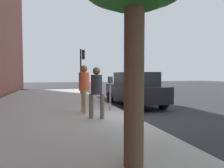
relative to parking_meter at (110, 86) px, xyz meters
The scene contains 7 objects.
ground_plane 1.55m from the parking_meter, 149.88° to the right, with size 80.00×80.00×0.00m, color #2B2B2D.
sidewalk_slab 2.86m from the parking_meter, 109.46° to the left, with size 28.00×6.00×0.15m, color #A8A59E.
parking_meter is the anchor object (origin of this frame).
pedestrian_at_meter 1.11m from the parking_meter, 96.24° to the left, with size 0.55×0.40×1.85m.
pedestrian_bystander 1.47m from the parking_meter, 145.10° to the left, with size 0.38×0.49×1.74m.
parked_sedan_near 2.57m from the parking_meter, 46.80° to the right, with size 4.41×2.00×1.77m.
traffic_signal 8.12m from the parking_meter, ahead, with size 0.24×0.44×3.60m.
Camera 1 is at (-6.50, 2.72, 1.60)m, focal length 30.09 mm.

